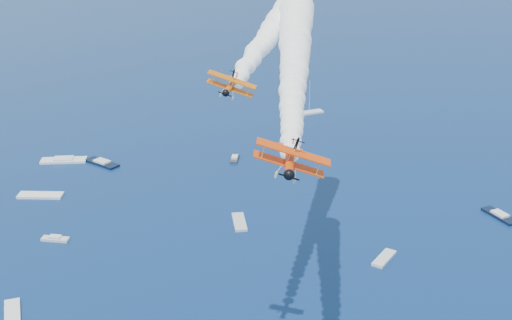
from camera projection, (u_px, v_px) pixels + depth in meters
biplane_lead at (231, 86)px, 103.82m from camera, size 10.39×10.95×6.90m
biplane_trail at (290, 161)px, 77.33m from camera, size 12.20×12.33×7.99m
smoke_trail_lead at (277, 23)px, 133.52m from camera, size 71.91×69.76×12.06m
smoke_trail_trail at (294, 61)px, 107.80m from camera, size 71.99×71.85×12.06m
spectator_boats at (33, 241)px, 174.31m from camera, size 230.16×162.96×0.70m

